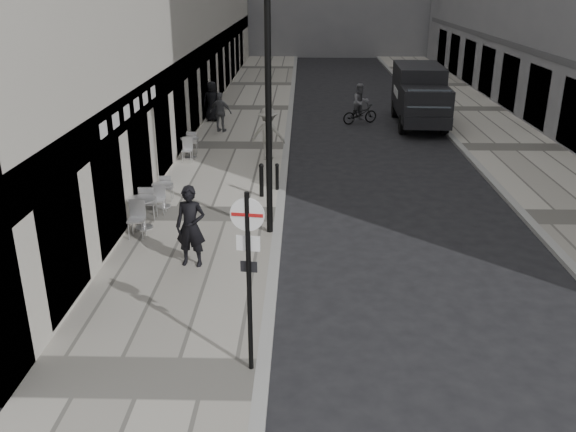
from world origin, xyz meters
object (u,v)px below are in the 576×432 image
(panel_van, at_px, (420,93))
(cyclist, at_px, (360,108))
(walking_man, at_px, (191,226))
(sign_post, at_px, (248,260))
(lamppost, at_px, (268,100))

(panel_van, distance_m, cyclist, 2.80)
(walking_man, relative_size, sign_post, 0.60)
(panel_van, bearing_deg, sign_post, -105.19)
(panel_van, xyz_separation_m, cyclist, (-2.69, 0.11, -0.75))
(sign_post, bearing_deg, walking_man, 120.83)
(walking_man, bearing_deg, sign_post, -58.82)
(walking_man, distance_m, lamppost, 3.66)
(walking_man, height_order, lamppost, lamppost)
(lamppost, xyz_separation_m, cyclist, (3.51, 13.49, -2.87))
(lamppost, distance_m, panel_van, 14.91)
(walking_man, height_order, cyclist, walking_man)
(sign_post, distance_m, lamppost, 6.24)
(lamppost, relative_size, cyclist, 3.35)
(sign_post, bearing_deg, lamppost, 97.97)
(walking_man, xyz_separation_m, lamppost, (1.70, 2.05, 2.51))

